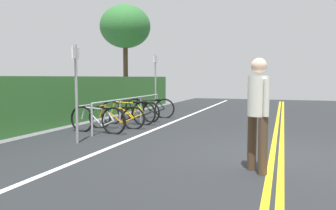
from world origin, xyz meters
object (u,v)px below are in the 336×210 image
Objects in this scene: bicycle_3 at (138,111)px; tree_mid at (125,27)px; bike_rack at (131,104)px; bicycle_1 at (117,117)px; bicycle_2 at (128,113)px; bicycle_0 at (97,119)px; pedestrian at (258,107)px; sign_post_far at (155,79)px; sign_post_near at (76,84)px; bicycle_4 at (150,108)px.

tree_mid reaches higher than bicycle_3.
bike_rack is 2.79× the size of bicycle_1.
bicycle_3 is (0.90, 0.06, -0.04)m from bicycle_2.
bicycle_0 is 0.84m from bicycle_1.
bike_rack is at bearing 43.55° from pedestrian.
bicycle_0 is at bearing 178.01° from bicycle_2.
sign_post_far reaches higher than bicycle_1.
bike_rack is 2.14× the size of sign_post_near.
pedestrian is at bearing -148.32° from sign_post_far.
bicycle_2 is 1.05× the size of pedestrian.
pedestrian is at bearing -120.81° from bicycle_0.
bicycle_3 is 0.75× the size of sign_post_far.
bicycle_1 is 0.95× the size of bicycle_3.
bicycle_2 is 2.87m from sign_post_far.
bicycle_0 is (-1.78, 0.14, -0.26)m from bike_rack.
bike_rack reaches higher than bicycle_3.
bicycle_0 is 2.61m from bicycle_3.
bicycle_3 is at bearing 4.32° from sign_post_near.
sign_post_far is (2.68, 0.09, 1.02)m from bicycle_2.
bicycle_1 is 1.79m from bicycle_3.
bicycle_4 is (1.84, 0.00, -0.02)m from bicycle_2.
bike_rack reaches higher than bicycle_2.
bicycle_3 is 0.81× the size of sign_post_near.
sign_post_near is at bearing -175.68° from bicycle_3.
sign_post_near reaches higher than pedestrian.
bike_rack is 1.81m from bicycle_0.
sign_post_near is (-4.95, -0.25, 0.96)m from bicycle_4.
bicycle_3 is 4.14m from sign_post_near.
bicycle_0 is at bearing 179.94° from bicycle_3.
tree_mid is (6.85, 3.34, 3.68)m from bicycle_2.
bicycle_4 is (2.73, 0.08, 0.03)m from bicycle_1.
sign_post_near reaches higher than bicycle_4.
bicycle_1 is 0.93× the size of bicycle_4.
sign_post_far is at bearing 31.68° from pedestrian.
bicycle_0 is 4.51m from sign_post_far.
bicycle_3 is at bearing 9.24° from bike_rack.
bicycle_3 is (2.61, -0.00, -0.02)m from bicycle_0.
bike_rack is 0.89m from bicycle_3.
bicycle_1 is 5.34m from pedestrian.
sign_post_near is at bearing -177.09° from bicycle_4.
sign_post_far is (2.61, 0.17, 0.78)m from bike_rack.
sign_post_near is at bearing -167.66° from bicycle_0.
bicycle_0 is at bearing 170.68° from bicycle_1.
bicycle_4 is 5.05m from sign_post_near.
bike_rack reaches higher than bicycle_1.
sign_post_near is at bearing -176.65° from sign_post_far.
bicycle_0 is 3.55m from bicycle_4.
tree_mid reaches higher than bicycle_4.
sign_post_far reaches higher than bicycle_2.
bicycle_2 is at bearing 132.18° from bike_rack.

